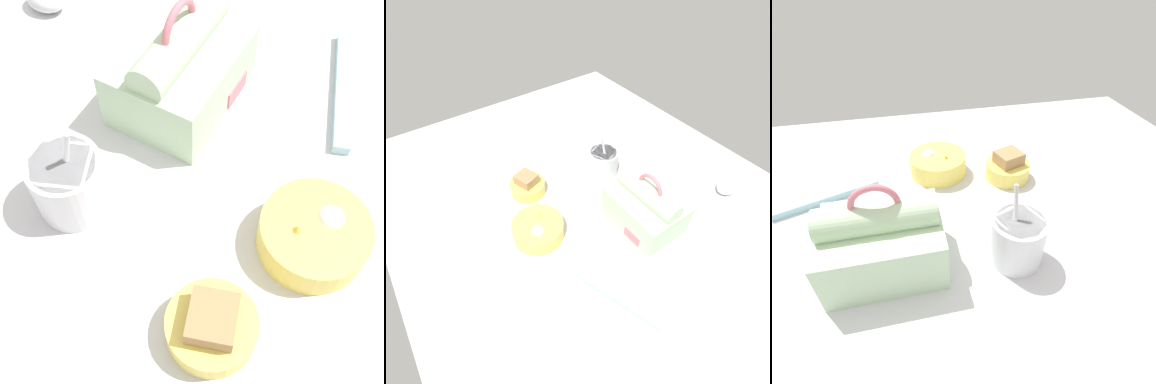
% 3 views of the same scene
% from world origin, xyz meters
% --- Properties ---
extents(desk_surface, '(1.40, 1.10, 0.02)m').
position_xyz_m(desk_surface, '(0.00, 0.00, 0.01)').
color(desk_surface, silver).
rests_on(desk_surface, ground).
extents(keyboard, '(0.34, 0.13, 0.02)m').
position_xyz_m(keyboard, '(-0.03, 0.34, 0.03)').
color(keyboard, silver).
rests_on(keyboard, desk_surface).
extents(lunch_bag, '(0.19, 0.15, 0.17)m').
position_xyz_m(lunch_bag, '(0.13, 0.07, 0.08)').
color(lunch_bag, '#B7D6AD').
rests_on(lunch_bag, desk_surface).
extents(soup_cup, '(0.09, 0.09, 0.15)m').
position_xyz_m(soup_cup, '(-0.09, 0.10, 0.07)').
color(soup_cup, silver).
rests_on(soup_cup, desk_surface).
extents(bento_bowl_sandwich, '(0.10, 0.10, 0.07)m').
position_xyz_m(bento_bowl_sandwich, '(-0.15, -0.14, 0.05)').
color(bento_bowl_sandwich, '#EFD65B').
rests_on(bento_bowl_sandwich, desk_surface).
extents(bento_bowl_snacks, '(0.14, 0.14, 0.06)m').
position_xyz_m(bento_bowl_snacks, '(0.01, -0.19, 0.05)').
color(bento_bowl_snacks, '#EFD65B').
rests_on(bento_bowl_snacks, desk_surface).
extents(computer_mouse, '(0.05, 0.07, 0.04)m').
position_xyz_m(computer_mouse, '(0.20, 0.36, 0.04)').
color(computer_mouse, silver).
rests_on(computer_mouse, desk_surface).
extents(chopstick_case, '(0.22, 0.10, 0.02)m').
position_xyz_m(chopstick_case, '(0.26, -0.14, 0.03)').
color(chopstick_case, '#99C6D6').
rests_on(chopstick_case, desk_surface).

